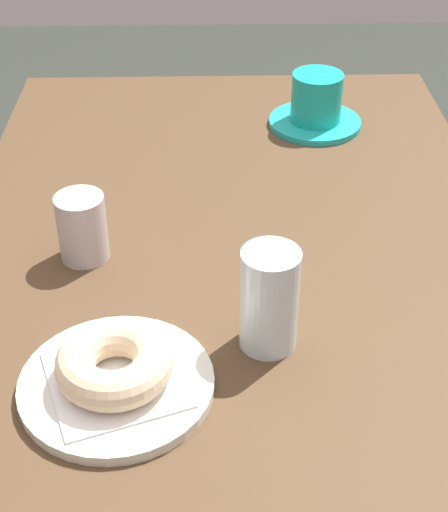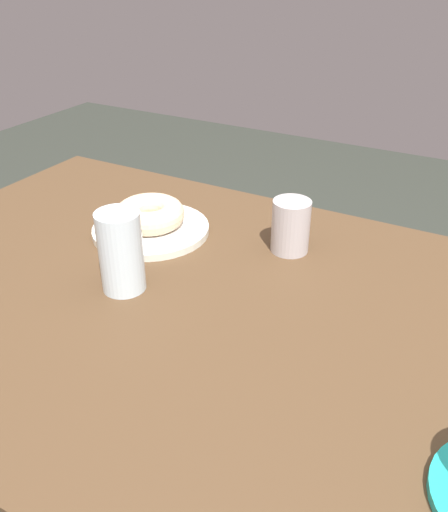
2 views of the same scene
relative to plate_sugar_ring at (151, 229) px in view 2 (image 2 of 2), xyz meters
name	(u,v)px [view 2 (image 2 of 2)]	position (x,y,z in m)	size (l,w,h in m)	color
table	(219,355)	(-0.20, 0.13, -0.09)	(1.15, 0.71, 0.76)	#4D3621
plate_sugar_ring	(151,229)	(0.00, 0.00, 0.00)	(0.20, 0.20, 0.01)	silver
napkin_sugar_ring	(151,225)	(0.00, 0.00, 0.01)	(0.13, 0.13, 0.00)	white
donut_sugar_ring	(150,214)	(0.00, 0.00, 0.03)	(0.12, 0.12, 0.04)	beige
water_glass	(121,252)	(-0.07, 0.16, 0.05)	(0.06, 0.06, 0.12)	silver
sugar_jar	(291,226)	(-0.23, -0.06, 0.04)	(0.06, 0.06, 0.09)	#B7AFB1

